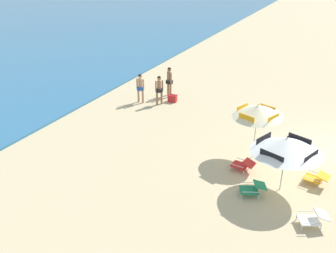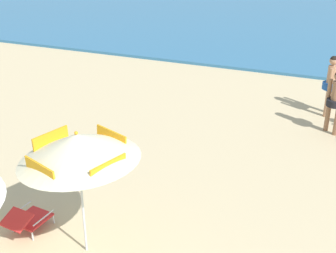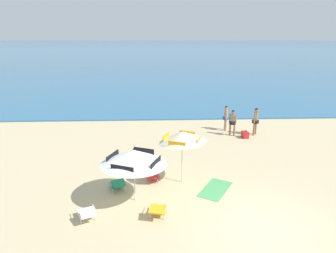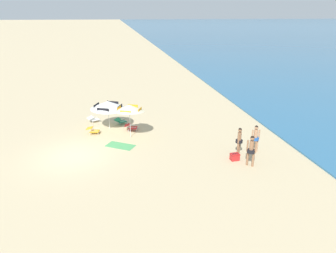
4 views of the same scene
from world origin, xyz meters
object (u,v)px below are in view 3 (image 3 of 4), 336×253
object	(u,v)px
lounge_chair_beside_umbrella	(153,175)
person_standing_beside	(256,119)
lounge_chair_facing_sea	(117,184)
cooler_box	(245,135)
beach_umbrella_striped_second	(182,137)
lounge_chair_under_umbrella	(87,213)
person_standing_near_shore	(226,116)
beach_towel	(215,189)
beach_umbrella_striped_main	(134,157)
lounge_chair_spare_folded	(158,209)
person_wading_in	(233,121)

from	to	relation	value
lounge_chair_beside_umbrella	person_standing_beside	bearing A→B (deg)	43.17
lounge_chair_facing_sea	cooler_box	world-z (taller)	lounge_chair_facing_sea
beach_umbrella_striped_second	lounge_chair_facing_sea	distance (m)	3.27
lounge_chair_under_umbrella	person_standing_near_shore	bearing A→B (deg)	54.44
beach_umbrella_striped_second	beach_towel	world-z (taller)	beach_umbrella_striped_second
lounge_chair_beside_umbrella	beach_umbrella_striped_second	bearing A→B (deg)	-4.95
beach_umbrella_striped_main	lounge_chair_spare_folded	bearing A→B (deg)	-52.25
beach_towel	person_standing_near_shore	bearing A→B (deg)	74.22
beach_umbrella_striped_second	cooler_box	bearing A→B (deg)	51.69
lounge_chair_facing_sea	person_standing_beside	size ratio (longest dim) A/B	0.56
beach_umbrella_striped_second	person_wading_in	size ratio (longest dim) A/B	1.53
lounge_chair_under_umbrella	lounge_chair_beside_umbrella	xyz separation A→B (m)	(2.21, 2.72, -0.00)
beach_umbrella_striped_main	lounge_chair_facing_sea	bearing A→B (deg)	133.38
beach_umbrella_striped_main	lounge_chair_beside_umbrella	xyz separation A→B (m)	(0.66, 1.51, -1.50)
lounge_chair_beside_umbrella	person_wading_in	world-z (taller)	person_wading_in
person_standing_near_shore	person_wading_in	bearing A→B (deg)	-80.74
lounge_chair_beside_umbrella	beach_umbrella_striped_main	bearing A→B (deg)	-113.58
lounge_chair_under_umbrella	person_standing_beside	world-z (taller)	person_standing_beside
person_standing_beside	beach_towel	bearing A→B (deg)	-119.48
lounge_chair_under_umbrella	beach_towel	bearing A→B (deg)	21.58
beach_umbrella_striped_second	lounge_chair_spare_folded	world-z (taller)	beach_umbrella_striped_second
beach_umbrella_striped_second	lounge_chair_facing_sea	xyz separation A→B (m)	(-2.68, -0.59, -1.78)
lounge_chair_beside_umbrella	person_standing_beside	world-z (taller)	person_standing_beside
beach_umbrella_striped_second	lounge_chair_beside_umbrella	distance (m)	2.18
lounge_chair_under_umbrella	beach_towel	distance (m)	5.15
person_standing_near_shore	beach_towel	bearing A→B (deg)	-105.78
person_standing_beside	cooler_box	distance (m)	1.26
lounge_chair_under_umbrella	lounge_chair_facing_sea	world-z (taller)	lounge_chair_under_umbrella
lounge_chair_under_umbrella	person_wading_in	world-z (taller)	person_wading_in
beach_towel	cooler_box	bearing A→B (deg)	63.81
lounge_chair_spare_folded	lounge_chair_beside_umbrella	bearing A→B (deg)	94.44
lounge_chair_beside_umbrella	person_standing_beside	size ratio (longest dim) A/B	0.54
lounge_chair_spare_folded	cooler_box	world-z (taller)	lounge_chair_spare_folded
beach_umbrella_striped_main	person_standing_near_shore	bearing A→B (deg)	57.57
lounge_chair_spare_folded	person_standing_near_shore	bearing A→B (deg)	64.65
beach_umbrella_striped_second	person_wading_in	xyz separation A→B (m)	(3.74, 6.12, -1.10)
beach_umbrella_striped_second	person_standing_beside	distance (m)	8.16
person_standing_beside	person_wading_in	xyz separation A→B (m)	(-1.48, -0.06, -0.06)
beach_umbrella_striped_second	lounge_chair_under_umbrella	distance (m)	4.69
lounge_chair_spare_folded	beach_umbrella_striped_main	bearing A→B (deg)	127.75
lounge_chair_spare_folded	person_standing_near_shore	world-z (taller)	person_standing_near_shore
lounge_chair_under_umbrella	person_wading_in	size ratio (longest dim) A/B	0.61
lounge_chair_facing_sea	cooler_box	size ratio (longest dim) A/B	1.89
beach_towel	person_standing_beside	bearing A→B (deg)	60.52
lounge_chair_facing_sea	person_standing_near_shore	bearing A→B (deg)	51.37
lounge_chair_beside_umbrella	cooler_box	distance (m)	7.92
beach_umbrella_striped_main	beach_umbrella_striped_second	xyz separation A→B (m)	(1.91, 1.40, 0.28)
lounge_chair_spare_folded	person_standing_beside	xyz separation A→B (m)	(6.27, 8.70, 0.74)
person_standing_beside	lounge_chair_beside_umbrella	bearing A→B (deg)	-136.83
person_standing_near_shore	lounge_chair_beside_umbrella	bearing A→B (deg)	-124.12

